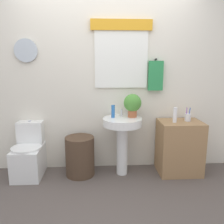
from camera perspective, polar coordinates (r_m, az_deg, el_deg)
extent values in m
plane|color=#564C47|center=(2.56, -0.85, -23.65)|extent=(8.00, 8.00, 0.00)
cube|color=silver|center=(3.24, -1.78, 8.55)|extent=(4.40, 0.10, 2.60)
cube|color=white|center=(3.18, 2.28, 12.93)|extent=(0.71, 0.03, 0.76)
cube|color=gold|center=(3.21, 2.38, 20.84)|extent=(0.81, 0.04, 0.14)
cylinder|color=silver|center=(3.31, -20.60, 14.11)|extent=(0.30, 0.03, 0.30)
cylinder|color=black|center=(3.25, 10.84, 12.73)|extent=(0.02, 0.06, 0.02)
cube|color=#2D894C|center=(3.23, 10.78, 8.83)|extent=(0.20, 0.05, 0.40)
cube|color=white|center=(3.34, -19.94, -11.53)|extent=(0.36, 0.50, 0.40)
cylinder|color=white|center=(3.21, -20.51, -8.39)|extent=(0.38, 0.38, 0.03)
cube|color=white|center=(3.37, -19.55, -4.82)|extent=(0.34, 0.18, 0.31)
cylinder|color=silver|center=(3.33, -19.74, -2.10)|extent=(0.04, 0.04, 0.02)
cylinder|color=#4C3828|center=(3.19, -7.95, -10.78)|extent=(0.39, 0.39, 0.53)
cylinder|color=white|center=(3.16, 2.52, -9.37)|extent=(0.15, 0.15, 0.68)
cylinder|color=white|center=(3.04, 2.58, -2.46)|extent=(0.52, 0.52, 0.10)
cylinder|color=silver|center=(3.13, 2.38, -0.15)|extent=(0.03, 0.03, 0.10)
cube|color=#9E754C|center=(3.32, 16.34, -8.38)|extent=(0.57, 0.44, 0.73)
cylinder|color=#2D6BB7|center=(3.05, 0.27, 0.17)|extent=(0.05, 0.05, 0.17)
cylinder|color=#AD5B38|center=(3.09, 5.07, -0.36)|extent=(0.12, 0.12, 0.10)
sphere|color=#4C8E38|center=(3.07, 5.12, 2.28)|extent=(0.24, 0.24, 0.24)
cylinder|color=white|center=(3.13, 15.36, -0.71)|extent=(0.05, 0.05, 0.20)
cylinder|color=silver|center=(3.26, 18.29, -1.29)|extent=(0.08, 0.08, 0.10)
cylinder|color=blue|center=(3.26, 18.60, -0.50)|extent=(0.02, 0.04, 0.18)
cylinder|color=purple|center=(3.25, 18.02, -0.50)|extent=(0.02, 0.03, 0.18)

